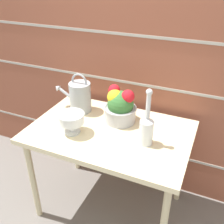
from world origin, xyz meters
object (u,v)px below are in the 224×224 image
object	(u,v)px
flower_planter	(120,106)
glass_decanter	(147,127)
crystal_pedestal_bowl	(72,119)
watering_can	(80,96)

from	to	relation	value
flower_planter	glass_decanter	size ratio (longest dim) A/B	0.70
crystal_pedestal_bowl	glass_decanter	world-z (taller)	glass_decanter
watering_can	flower_planter	xyz separation A→B (m)	(0.33, -0.02, 0.00)
glass_decanter	watering_can	bearing A→B (deg)	160.49
watering_can	crystal_pedestal_bowl	size ratio (longest dim) A/B	1.74
crystal_pedestal_bowl	flower_planter	world-z (taller)	flower_planter
crystal_pedestal_bowl	glass_decanter	xyz separation A→B (m)	(0.48, 0.08, 0.02)
flower_planter	glass_decanter	distance (m)	0.31
flower_planter	crystal_pedestal_bowl	bearing A→B (deg)	-131.66
watering_can	glass_decanter	world-z (taller)	glass_decanter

